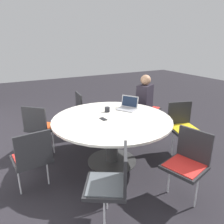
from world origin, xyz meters
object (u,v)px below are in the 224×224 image
object	(u,v)px
person_0	(145,100)
chair_0	(146,106)
chair_3	(32,156)
handbag	(31,154)
chair_5	(188,160)
chair_2	(40,125)
coffee_cup	(107,110)
chair_6	(182,124)
chair_4	(112,180)
laptop	(128,106)
chair_1	(85,109)
cell_phone	(103,119)

from	to	relation	value
person_0	chair_0	bearing A→B (deg)	-160.91
chair_3	handbag	world-z (taller)	chair_3
chair_5	person_0	world-z (taller)	person_0
chair_0	chair_2	world-z (taller)	same
chair_3	coffee_cup	bearing A→B (deg)	15.30
chair_0	chair_5	world-z (taller)	same
chair_6	chair_4	bearing A→B (deg)	40.77
chair_3	laptop	bearing A→B (deg)	9.91
chair_6	person_0	bearing A→B (deg)	-68.27
person_0	coffee_cup	distance (m)	1.09
chair_6	laptop	bearing A→B (deg)	-20.81
chair_0	person_0	bearing A→B (deg)	19.09
chair_2	handbag	distance (m)	0.48
chair_6	chair_3	bearing A→B (deg)	14.26
chair_3	coffee_cup	world-z (taller)	chair_3
chair_1	coffee_cup	distance (m)	0.95
chair_2	coffee_cup	distance (m)	1.14
chair_1	chair_5	world-z (taller)	same
chair_1	handbag	xyz separation A→B (m)	(-0.62, 1.18, -0.39)
chair_2	cell_phone	bearing A→B (deg)	-0.32
chair_2	laptop	xyz separation A→B (m)	(-0.52, -1.38, 0.27)
person_0	cell_phone	world-z (taller)	person_0
chair_4	cell_phone	world-z (taller)	chair_4
laptop	cell_phone	bearing A→B (deg)	-98.19
laptop	handbag	size ratio (longest dim) A/B	1.10
chair_0	coffee_cup	xyz separation A→B (m)	(-0.54, 1.19, 0.25)
chair_0	chair_2	xyz separation A→B (m)	(-0.05, 2.19, 0.00)
chair_5	cell_phone	distance (m)	1.31
chair_6	chair_5	bearing A→B (deg)	64.24
chair_5	person_0	xyz separation A→B (m)	(1.80, -0.71, 0.19)
chair_4	handbag	bearing A→B (deg)	49.89
chair_2	handbag	world-z (taller)	chair_2
cell_phone	coffee_cup	bearing A→B (deg)	-36.97
coffee_cup	chair_0	bearing A→B (deg)	-65.64
coffee_cup	cell_phone	size ratio (longest dim) A/B	0.59
chair_2	laptop	bearing A→B (deg)	23.20
chair_3	handbag	bearing A→B (deg)	79.34
chair_0	chair_6	world-z (taller)	same
chair_0	chair_3	bearing A→B (deg)	-8.49
chair_3	chair_1	bearing A→B (deg)	42.66
chair_1	coffee_cup	bearing A→B (deg)	7.11
person_0	coffee_cup	xyz separation A→B (m)	(-0.34, 1.03, 0.06)
chair_4	chair_0	bearing A→B (deg)	-12.49
chair_1	cell_phone	bearing A→B (deg)	-3.23
cell_phone	person_0	bearing A→B (deg)	-63.33
coffee_cup	cell_phone	distance (m)	0.35
chair_2	chair_6	size ratio (longest dim) A/B	1.00
chair_0	chair_6	size ratio (longest dim) A/B	1.00
chair_5	chair_6	bearing A→B (deg)	-57.89
chair_3	chair_6	distance (m)	2.39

